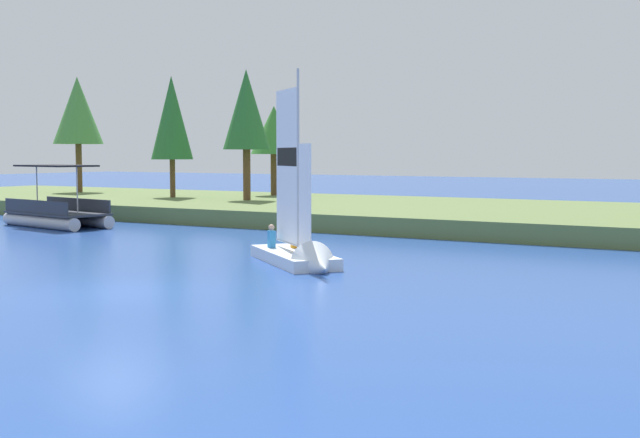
% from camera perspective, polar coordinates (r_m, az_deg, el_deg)
% --- Properties ---
extents(ground_plane, '(200.00, 200.00, 0.00)m').
position_cam_1_polar(ground_plane, '(20.91, -14.26, -5.01)').
color(ground_plane, '#234793').
extents(shore_bank, '(80.00, 15.97, 0.80)m').
position_cam_1_polar(shore_bank, '(41.11, 9.54, 0.31)').
color(shore_bank, '#5B703D').
rests_on(shore_bank, ground).
extents(shoreline_tree_left, '(3.33, 3.33, 7.83)m').
position_cam_1_polar(shoreline_tree_left, '(58.08, -16.60, 7.26)').
color(shoreline_tree_left, brown).
rests_on(shoreline_tree_left, shore_bank).
extents(shoreline_tree_midleft, '(2.51, 2.51, 7.28)m').
position_cam_1_polar(shoreline_tree_midleft, '(49.90, -10.34, 6.97)').
color(shoreline_tree_midleft, brown).
rests_on(shoreline_tree_midleft, shore_bank).
extents(shoreline_tree_centre, '(2.93, 2.93, 5.61)m').
position_cam_1_polar(shoreline_tree_centre, '(51.47, -3.25, 6.18)').
color(shoreline_tree_centre, brown).
rests_on(shoreline_tree_centre, shore_bank).
extents(shoreline_tree_midright, '(2.66, 2.66, 7.37)m').
position_cam_1_polar(shoreline_tree_midright, '(46.36, -5.18, 7.58)').
color(shoreline_tree_midright, brown).
rests_on(shoreline_tree_midright, shore_bank).
extents(sailboat, '(4.89, 4.37, 6.53)m').
position_cam_1_polar(sailboat, '(24.77, -1.20, -2.34)').
color(sailboat, silver).
rests_on(sailboat, ground).
extents(pontoon_boat, '(6.12, 3.42, 2.91)m').
position_cam_1_polar(pontoon_boat, '(40.25, -17.93, 0.47)').
color(pontoon_boat, '#B2B2B7').
rests_on(pontoon_boat, ground).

